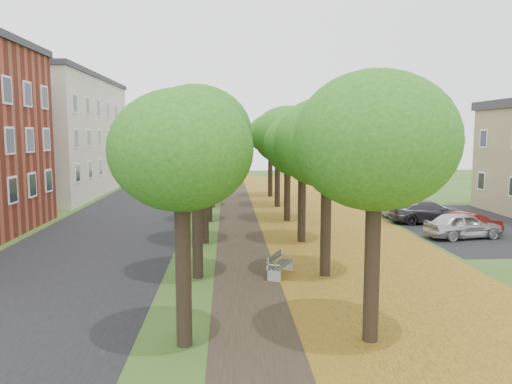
{
  "coord_description": "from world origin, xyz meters",
  "views": [
    {
      "loc": [
        -1.09,
        -12.25,
        5.36
      ],
      "look_at": [
        0.33,
        12.03,
        2.5
      ],
      "focal_mm": 35.0,
      "sensor_mm": 36.0,
      "label": 1
    }
  ],
  "objects": [
    {
      "name": "street_asphalt",
      "position": [
        -7.5,
        15.0,
        0.0
      ],
      "size": [
        8.0,
        70.0,
        0.01
      ],
      "primitive_type": "cube",
      "color": "black",
      "rests_on": "ground"
    },
    {
      "name": "footpath",
      "position": [
        0.0,
        15.0,
        0.0
      ],
      "size": [
        3.2,
        70.0,
        0.01
      ],
      "primitive_type": "cube",
      "color": "black",
      "rests_on": "ground"
    },
    {
      "name": "car_white",
      "position": [
        11.0,
        18.64,
        0.62
      ],
      "size": [
        4.69,
        2.63,
        1.24
      ],
      "primitive_type": "imported",
      "rotation": [
        0.0,
        0.0,
        1.44
      ],
      "color": "silver",
      "rests_on": "ground"
    },
    {
      "name": "bench",
      "position": [
        0.87,
        6.07,
        0.43
      ],
      "size": [
        1.17,
        1.81,
        0.83
      ],
      "rotation": [
        0.0,
        0.0,
        1.15
      ],
      "color": "#2C382E",
      "rests_on": "ground"
    },
    {
      "name": "car_red",
      "position": [
        11.66,
        12.88,
        0.62
      ],
      "size": [
        3.99,
        2.76,
        1.25
      ],
      "primitive_type": "imported",
      "rotation": [
        0.0,
        0.0,
        1.99
      ],
      "color": "maroon",
      "rests_on": "ground"
    },
    {
      "name": "tree_row_west",
      "position": [
        -2.2,
        15.0,
        5.03
      ],
      "size": [
        3.91,
        33.91,
        6.73
      ],
      "color": "black",
      "rests_on": "ground"
    },
    {
      "name": "building_cream",
      "position": [
        -17.0,
        33.0,
        5.21
      ],
      "size": [
        10.3,
        20.3,
        10.4
      ],
      "color": "beige",
      "rests_on": "ground"
    },
    {
      "name": "parking_lot",
      "position": [
        13.5,
        16.0,
        0.0
      ],
      "size": [
        9.0,
        16.0,
        0.01
      ],
      "primitive_type": "cube",
      "color": "black",
      "rests_on": "ground"
    },
    {
      "name": "car_grey",
      "position": [
        11.0,
        16.66,
        0.67
      ],
      "size": [
        4.7,
        2.03,
        1.35
      ],
      "primitive_type": "imported",
      "rotation": [
        0.0,
        0.0,
        1.54
      ],
      "color": "#302F34",
      "rests_on": "ground"
    },
    {
      "name": "leaf_verge",
      "position": [
        5.0,
        15.0,
        0.01
      ],
      "size": [
        7.5,
        70.0,
        0.01
      ],
      "primitive_type": "cube",
      "color": "olive",
      "rests_on": "ground"
    },
    {
      "name": "car_silver",
      "position": [
        11.0,
        12.3,
        0.68
      ],
      "size": [
        4.19,
        2.29,
        1.35
      ],
      "primitive_type": "imported",
      "rotation": [
        0.0,
        0.0,
        1.75
      ],
      "color": "#BCBBC1",
      "rests_on": "ground"
    },
    {
      "name": "tree_row_east",
      "position": [
        2.6,
        15.0,
        5.03
      ],
      "size": [
        3.91,
        33.91,
        6.73
      ],
      "color": "black",
      "rests_on": "ground"
    },
    {
      "name": "ground",
      "position": [
        0.0,
        0.0,
        0.0
      ],
      "size": [
        120.0,
        120.0,
        0.0
      ],
      "primitive_type": "plane",
      "color": "#2D4C19",
      "rests_on": "ground"
    }
  ]
}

